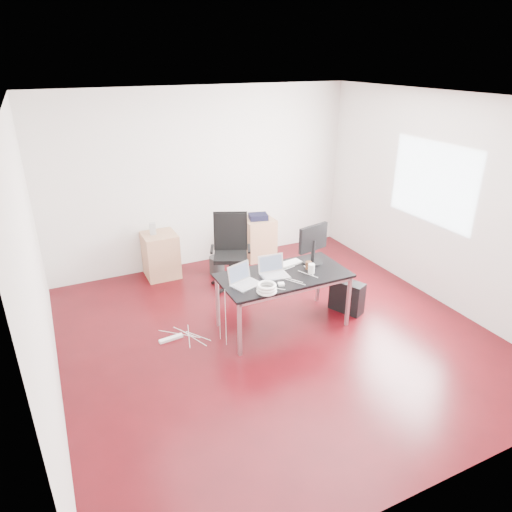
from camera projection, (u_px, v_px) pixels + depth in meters
name	position (u px, v px, depth m)	size (l,w,h in m)	color
room_shell	(280.00, 229.00, 5.16)	(5.00, 5.00, 5.00)	#37060A
desk	(284.00, 278.00, 5.63)	(1.60, 0.80, 0.73)	black
office_chair	(231.00, 247.00, 6.70)	(0.63, 0.64, 1.08)	black
filing_cabinet_left	(161.00, 255.00, 7.08)	(0.50, 0.50, 0.70)	#A47352
filing_cabinet_right	(258.00, 238.00, 7.74)	(0.50, 0.50, 0.70)	#A47352
pc_tower	(347.00, 296.00, 6.15)	(0.20, 0.45, 0.44)	black
wastebasket	(217.00, 265.00, 7.24)	(0.24, 0.24, 0.28)	black
power_strip	(171.00, 338.00, 5.59)	(0.30, 0.06, 0.04)	white
laptop_left	(244.00, 280.00, 5.35)	(0.39, 0.35, 0.23)	silver
laptop_right	(273.00, 271.00, 5.57)	(0.35, 0.28, 0.23)	silver
monitor	(313.00, 242.00, 5.82)	(0.45, 0.26, 0.51)	black
keyboard	(286.00, 264.00, 5.85)	(0.44, 0.14, 0.02)	white
cup_white	(311.00, 269.00, 5.62)	(0.08, 0.08, 0.12)	white
cup_brown	(308.00, 265.00, 5.73)	(0.08, 0.08, 0.10)	#53321C
cable_coil	(267.00, 288.00, 5.16)	(0.24, 0.24, 0.11)	white
power_adapter	(281.00, 284.00, 5.34)	(0.07, 0.07, 0.03)	white
speaker	(153.00, 229.00, 6.90)	(0.09, 0.08, 0.18)	#9E9E9E
navy_garment	(258.00, 217.00, 7.54)	(0.30, 0.24, 0.09)	black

